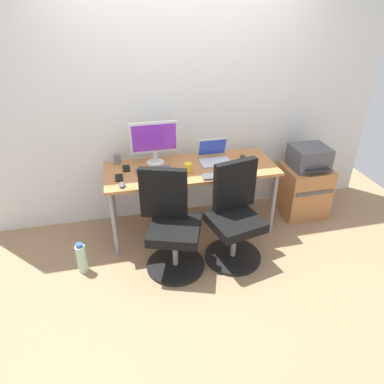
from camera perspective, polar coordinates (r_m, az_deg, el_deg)
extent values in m
plane|color=#9E7A56|center=(3.88, -0.17, -5.66)|extent=(5.28, 5.28, 0.00)
cube|color=white|center=(3.68, -1.66, 14.82)|extent=(4.40, 0.04, 2.60)
cube|color=#B77542|center=(3.52, -0.18, 3.76)|extent=(1.70, 0.65, 0.03)
cylinder|color=gray|center=(3.39, -12.44, -5.20)|extent=(0.04, 0.04, 0.69)
cylinder|color=gray|center=(3.71, 12.95, -1.96)|extent=(0.04, 0.04, 0.69)
cylinder|color=gray|center=(3.86, -12.76, -0.57)|extent=(0.04, 0.04, 0.69)
cylinder|color=gray|center=(4.14, 9.81, 1.96)|extent=(0.04, 0.04, 0.69)
cylinder|color=black|center=(3.38, -2.65, -11.68)|extent=(0.54, 0.54, 0.03)
cylinder|color=gray|center=(3.26, -2.73, -9.24)|extent=(0.05, 0.05, 0.34)
cube|color=black|center=(3.13, -2.82, -6.19)|extent=(0.56, 0.56, 0.09)
cube|color=black|center=(3.11, -4.64, -0.23)|extent=(0.42, 0.20, 0.48)
cylinder|color=black|center=(3.50, 6.57, -10.23)|extent=(0.54, 0.54, 0.03)
cylinder|color=gray|center=(3.38, 6.75, -7.83)|extent=(0.05, 0.05, 0.34)
cube|color=black|center=(3.25, 6.98, -4.84)|extent=(0.53, 0.53, 0.09)
cube|color=black|center=(3.26, 6.92, 1.14)|extent=(0.43, 0.16, 0.48)
cube|color=#B77542|center=(4.19, 17.49, 0.33)|extent=(0.49, 0.45, 0.57)
cube|color=#4C4C4C|center=(3.98, 19.22, -0.18)|extent=(0.44, 0.01, 0.04)
cube|color=#515156|center=(4.02, 18.36, 5.36)|extent=(0.38, 0.34, 0.24)
cube|color=#262626|center=(3.89, 19.64, 3.33)|extent=(0.27, 0.06, 0.01)
cylinder|color=#A5D8B2|center=(3.40, -17.35, -10.25)|extent=(0.09, 0.09, 0.28)
cylinder|color=#2D59B2|center=(3.31, -17.75, -8.19)|extent=(0.06, 0.06, 0.03)
cylinder|color=silver|center=(3.62, -5.92, 4.79)|extent=(0.18, 0.18, 0.01)
cylinder|color=silver|center=(3.60, -5.97, 5.67)|extent=(0.04, 0.04, 0.11)
cube|color=silver|center=(3.52, -6.15, 8.78)|extent=(0.48, 0.03, 0.31)
cube|color=purple|center=(3.50, -6.11, 8.69)|extent=(0.43, 0.00, 0.26)
cube|color=silver|center=(3.60, 3.85, 4.78)|extent=(0.31, 0.22, 0.02)
cube|color=silver|center=(3.68, 3.28, 7.23)|extent=(0.31, 0.07, 0.20)
cube|color=blue|center=(3.68, 3.31, 7.22)|extent=(0.28, 0.06, 0.17)
cube|color=#515156|center=(3.46, -6.22, 3.59)|extent=(0.34, 0.12, 0.02)
cube|color=#515156|center=(3.35, 4.54, 2.69)|extent=(0.34, 0.12, 0.02)
ellipsoid|color=#515156|center=(3.22, -11.21, 1.15)|extent=(0.06, 0.10, 0.03)
ellipsoid|color=#2D2D2D|center=(3.75, 8.26, 5.69)|extent=(0.06, 0.10, 0.03)
cylinder|color=yellow|center=(3.40, -0.64, 3.90)|extent=(0.08, 0.08, 0.09)
cylinder|color=slate|center=(3.65, -11.97, 5.26)|extent=(0.07, 0.07, 0.10)
cube|color=black|center=(3.37, -11.69, 2.27)|extent=(0.07, 0.14, 0.01)
cube|color=black|center=(3.54, -10.54, 3.76)|extent=(0.07, 0.14, 0.01)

